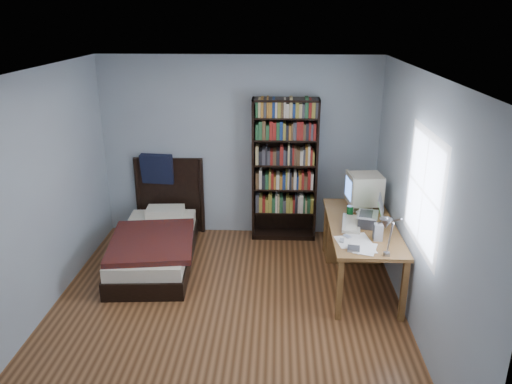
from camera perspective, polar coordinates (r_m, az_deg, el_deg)
room at (r=4.92m, az=-3.42°, el=-1.18°), size 4.20×4.24×2.50m
desk at (r=6.37m, az=11.21°, el=-4.57°), size 0.75×1.68×0.73m
crt_monitor at (r=6.20m, az=12.22°, el=0.30°), size 0.43×0.40×0.45m
laptop at (r=5.77m, az=12.81°, el=-2.88°), size 0.35×0.34×0.36m
desk_lamp at (r=4.65m, az=14.67°, el=-3.87°), size 0.22×0.49×0.58m
keyboard at (r=5.78m, az=10.82°, el=-3.60°), size 0.27×0.53×0.05m
speaker at (r=5.45m, az=13.79°, el=-4.47°), size 0.09×0.09×0.18m
soda_can at (r=5.99m, az=10.68°, el=-2.21°), size 0.07×0.07×0.13m
mouse at (r=6.11m, az=11.61°, el=-2.34°), size 0.07×0.11×0.04m
phone_silver at (r=5.48m, az=10.36°, el=-5.01°), size 0.09×0.10×0.02m
phone_grey at (r=5.37m, az=9.78°, el=-5.49°), size 0.06×0.10×0.02m
external_drive at (r=5.21m, az=11.09°, el=-6.40°), size 0.14×0.14×0.03m
bookshelf at (r=6.81m, az=3.28°, el=2.50°), size 0.88×0.30×1.96m
bed at (r=6.52m, az=-11.32°, el=-5.53°), size 1.13×2.03×1.16m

